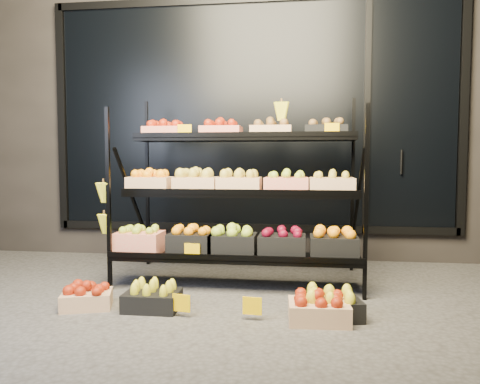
# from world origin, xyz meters

# --- Properties ---
(ground) EXTENTS (24.00, 24.00, 0.00)m
(ground) POSITION_xyz_m (0.00, 0.00, 0.00)
(ground) COLOR #514F4C
(ground) RESTS_ON ground
(building) EXTENTS (6.00, 2.08, 3.50)m
(building) POSITION_xyz_m (0.00, 2.59, 1.75)
(building) COLOR #2D2826
(building) RESTS_ON ground
(display_rack) EXTENTS (2.18, 1.02, 1.71)m
(display_rack) POSITION_xyz_m (-0.02, 0.60, 0.79)
(display_rack) COLOR black
(display_rack) RESTS_ON ground
(tag_floor_a) EXTENTS (0.13, 0.01, 0.12)m
(tag_floor_a) POSITION_xyz_m (-0.27, -0.40, 0.06)
(tag_floor_a) COLOR #F7BD00
(tag_floor_a) RESTS_ON ground
(tag_floor_b) EXTENTS (0.13, 0.01, 0.12)m
(tag_floor_b) POSITION_xyz_m (0.22, -0.40, 0.06)
(tag_floor_b) COLOR #F7BD00
(tag_floor_b) RESTS_ON ground
(floor_crate_left) EXTENTS (0.41, 0.35, 0.18)m
(floor_crate_left) POSITION_xyz_m (-1.00, -0.29, 0.09)
(floor_crate_left) COLOR #DCAE7F
(floor_crate_left) RESTS_ON ground
(floor_crate_midleft) EXTENTS (0.38, 0.28, 0.20)m
(floor_crate_midleft) POSITION_xyz_m (-0.52, -0.27, 0.09)
(floor_crate_midleft) COLOR black
(floor_crate_midleft) RESTS_ON ground
(floor_crate_midright) EXTENTS (0.41, 0.31, 0.20)m
(floor_crate_midright) POSITION_xyz_m (0.66, -0.37, 0.09)
(floor_crate_midright) COLOR #DCAE7F
(floor_crate_midright) RESTS_ON ground
(floor_crate_right) EXTENTS (0.45, 0.37, 0.20)m
(floor_crate_right) POSITION_xyz_m (0.74, -0.29, 0.09)
(floor_crate_right) COLOR black
(floor_crate_right) RESTS_ON ground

